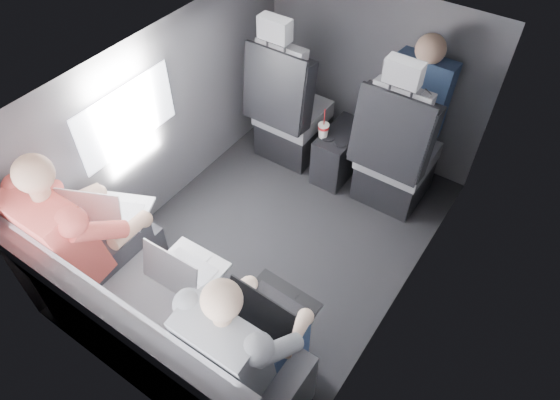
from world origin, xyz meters
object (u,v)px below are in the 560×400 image
Objects in this scene: passenger_rear_right at (245,341)px; rear_bench at (163,333)px; front_seat_right at (394,158)px; front_seat_left at (289,114)px; passenger_front_right at (419,99)px; laptop_white at (108,211)px; center_console at (339,153)px; passenger_rear_left at (84,234)px; laptop_silver at (185,268)px; soda_cup at (323,130)px; laptop_black at (272,307)px.

rear_bench is at bearing -169.21° from passenger_rear_right.
front_seat_right is at bearing 76.69° from rear_bench.
front_seat_right is at bearing 0.00° from front_seat_left.
rear_bench is 2.01× the size of passenger_front_right.
front_seat_right is 2.64× the size of laptop_white.
center_console is 1.82m from laptop_white.
front_seat_left is 1.00× the size of front_seat_right.
center_console is at bearing 105.23° from passenger_rear_right.
center_console is at bearing 174.93° from front_seat_right.
front_seat_right is 0.99× the size of passenger_rear_left.
front_seat_left is 3.60× the size of laptop_silver.
soda_cup is 0.20× the size of passenger_rear_left.
laptop_white is (-0.53, -1.53, 0.18)m from soda_cup.
passenger_rear_right is (0.05, -1.81, 0.21)m from front_seat_right.
laptop_white is at bearing -179.29° from laptop_black.
passenger_rear_right is at bearing -16.35° from laptop_silver.
rear_bench is 4.24× the size of laptop_black.
laptop_white is (-1.07, -1.61, 0.24)m from front_seat_right.
laptop_white reaches higher than laptop_silver.
laptop_black is at bearing 6.83° from laptop_silver.
soda_cup is (-0.09, -0.12, 0.26)m from center_console.
passenger_rear_left is at bearing -94.61° from front_seat_left.
rear_bench is at bearing -76.69° from front_seat_left.
front_seat_right is at bearing -5.07° from center_console.
rear_bench is at bearing -90.00° from center_console.
front_seat_right is 1.96m from rear_bench.
front_seat_right is 1.95m from laptop_white.
laptop_silver reaches higher than soda_cup.
front_seat_left reaches higher than passenger_front_right.
laptop_white is (-0.62, -1.65, 0.44)m from center_console.
center_console is at bearing 72.13° from passenger_rear_left.
front_seat_right is at bearing 92.23° from laptop_black.
laptop_black is at bearing 87.33° from passenger_rear_right.
passenger_rear_right is 1.50× the size of passenger_front_right.
center_console is at bearing 90.01° from laptop_silver.
laptop_white is at bearing -109.25° from soda_cup.
front_seat_left is 0.99× the size of passenger_rear_left.
front_seat_left is 2.05m from passenger_rear_right.
passenger_front_right is (0.44, 1.92, 0.12)m from laptop_silver.
passenger_rear_left is 2.31m from passenger_front_right.
front_seat_right reaches higher than center_console.
front_seat_right is 1.06× the size of passenger_rear_right.
laptop_silver is 0.44× the size of passenger_front_right.
front_seat_right is 0.79× the size of rear_bench.
passenger_front_right is at bearing 60.24° from laptop_white.
laptop_white is 0.37× the size of passenger_rear_left.
front_seat_left reaches higher than laptop_black.
rear_bench is at bearing -103.31° from front_seat_right.
laptop_silver is (0.45, -1.66, 0.23)m from front_seat_left.
passenger_front_right reaches higher than laptop_black.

